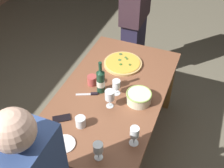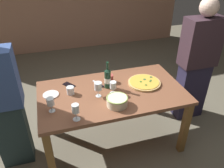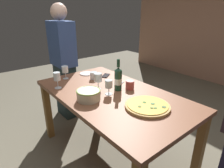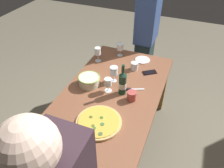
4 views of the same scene
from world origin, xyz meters
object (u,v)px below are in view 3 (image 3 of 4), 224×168
wine_glass_far_left (65,70)px  pizza_knife (118,85)px  pizza (147,106)px  serving_bowl (89,94)px  wine_bottle (118,79)px  cup_ceramic (94,76)px  cup_amber (130,85)px  wine_glass_near_pizza (109,85)px  wine_glass_by_bottle (57,77)px  side_plate (87,74)px  wine_glass_far_right (98,78)px  cell_phone (106,76)px  person_host (64,63)px  dining_table (112,102)px

wine_glass_far_left → pizza_knife: wine_glass_far_left is taller
pizza → serving_bowl: serving_bowl is taller
pizza → wine_bottle: size_ratio=1.19×
serving_bowl → cup_ceramic: serving_bowl is taller
cup_amber → wine_bottle: bearing=-116.4°
cup_ceramic → pizza_knife: (0.34, 0.08, -0.04)m
wine_glass_near_pizza → wine_glass_by_bottle: wine_glass_by_bottle is taller
wine_glass_far_left → cup_amber: size_ratio=1.71×
wine_bottle → side_plate: size_ratio=1.85×
serving_bowl → side_plate: 0.73m
wine_glass_far_right → side_plate: 0.53m
side_plate → pizza: bearing=-3.9°
wine_bottle → wine_glass_by_bottle: wine_bottle is taller
wine_glass_by_bottle → wine_glass_far_right: bearing=47.2°
wine_glass_far_left → cell_phone: wine_glass_far_left is taller
person_host → serving_bowl: bearing=-13.0°
dining_table → pizza: (0.41, 0.05, 0.11)m
wine_glass_near_pizza → wine_glass_by_bottle: bearing=-145.3°
wine_glass_far_right → wine_glass_far_left: bearing=-166.9°
wine_bottle → wine_glass_far_left: (-0.64, -0.26, -0.02)m
wine_glass_by_bottle → cup_ceramic: (0.01, 0.44, -0.07)m
wine_glass_far_right → cell_phone: bearing=132.0°
side_plate → wine_glass_by_bottle: bearing=-66.8°
wine_bottle → wine_glass_near_pizza: (0.02, -0.14, -0.02)m
wine_bottle → wine_glass_far_right: bearing=-135.3°
wine_glass_by_bottle → side_plate: (-0.20, 0.47, -0.11)m
pizza → wine_glass_far_left: size_ratio=2.49×
wine_bottle → cup_ceramic: 0.43m
wine_glass_far_left → wine_glass_far_right: (0.49, 0.12, 0.01)m
wine_glass_by_bottle → side_plate: 0.53m
wine_bottle → person_host: (-1.09, -0.06, -0.07)m
cup_ceramic → cell_phone: size_ratio=0.59×
cell_phone → cup_ceramic: bearing=53.5°
side_plate → pizza_knife: (0.55, 0.05, 0.00)m
cup_ceramic → pizza_knife: 0.35m
wine_bottle → cup_ceramic: size_ratio=3.73×
serving_bowl → wine_glass_by_bottle: bearing=-166.8°
side_plate → pizza_knife: bearing=4.9°
dining_table → serving_bowl: size_ratio=7.35×
serving_bowl → dining_table: bearing=84.9°
serving_bowl → wine_glass_far_left: size_ratio=1.44×
pizza → cup_ceramic: (-0.85, 0.04, 0.03)m
pizza → pizza_knife: size_ratio=2.04×
wine_glass_near_pizza → cup_ceramic: bearing=164.2°
serving_bowl → cup_amber: serving_bowl is taller
cup_amber → wine_glass_far_right: bearing=-128.1°
wine_bottle → cell_phone: bearing=158.7°
cup_amber → pizza_knife: cup_amber is taller
wine_glass_near_pizza → cell_phone: size_ratio=1.00×
wine_glass_far_left → side_plate: bearing=88.5°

